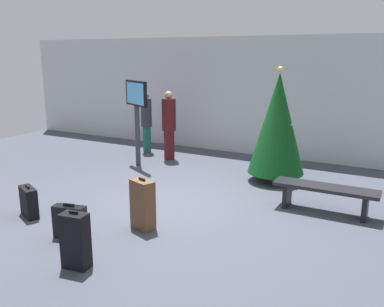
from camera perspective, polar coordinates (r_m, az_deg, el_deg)
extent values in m
plane|color=#424754|center=(7.69, -3.17, -6.95)|extent=(16.00, 16.00, 0.00)
cube|color=silver|center=(11.31, 8.89, 7.80)|extent=(16.00, 0.20, 3.17)
cylinder|color=#4C3319|center=(9.13, 11.43, -3.18)|extent=(0.12, 0.12, 0.21)
cone|color=#0F4719|center=(8.87, 11.79, 4.08)|extent=(1.20, 1.20, 2.13)
sphere|color=#F2D84C|center=(8.76, 12.15, 11.37)|extent=(0.12, 0.12, 0.12)
sphere|color=red|center=(8.97, 11.04, 6.25)|extent=(0.08, 0.08, 0.08)
sphere|color=yellow|center=(9.37, 10.98, 1.39)|extent=(0.08, 0.08, 0.08)
sphere|color=blue|center=(8.77, 13.54, 3.75)|extent=(0.08, 0.08, 0.08)
sphere|color=red|center=(8.89, 11.17, 7.40)|extent=(0.08, 0.08, 0.08)
cylinder|color=#333338|center=(10.19, -7.56, 2.43)|extent=(0.12, 0.12, 1.49)
cube|color=black|center=(10.04, -7.75, 8.28)|extent=(0.90, 0.52, 0.60)
cube|color=#4CB2F2|center=(10.00, -7.90, 8.25)|extent=(0.78, 0.42, 0.51)
cube|color=black|center=(7.50, 18.03, -4.55)|extent=(1.76, 0.44, 0.06)
cube|color=black|center=(7.71, 13.06, -5.60)|extent=(0.08, 0.35, 0.42)
cube|color=black|center=(7.49, 22.88, -6.92)|extent=(0.08, 0.35, 0.42)
cylinder|color=#4C1419|center=(10.78, -3.18, 1.21)|extent=(0.27, 0.27, 0.77)
cylinder|color=#4C1419|center=(10.64, -3.23, 5.41)|extent=(0.49, 0.49, 0.82)
sphere|color=tan|center=(10.58, -3.27, 8.12)|extent=(0.19, 0.19, 0.19)
cylinder|color=#19594C|center=(11.64, -6.26, 1.97)|extent=(0.22, 0.22, 0.73)
cylinder|color=#333338|center=(11.51, -6.36, 5.64)|extent=(0.33, 0.33, 0.78)
sphere|color=#8C6647|center=(11.45, -6.42, 8.00)|extent=(0.18, 0.18, 0.18)
cube|color=black|center=(5.59, -15.86, -11.58)|extent=(0.37, 0.26, 0.74)
cube|color=black|center=(5.44, -16.12, -7.86)|extent=(0.12, 0.05, 0.04)
cube|color=black|center=(7.56, -21.68, -6.27)|extent=(0.52, 0.37, 0.51)
cube|color=black|center=(7.47, -21.87, -4.28)|extent=(0.17, 0.10, 0.04)
cube|color=brown|center=(6.56, -6.86, -7.06)|extent=(0.45, 0.34, 0.79)
cube|color=black|center=(6.42, -6.96, -3.58)|extent=(0.14, 0.07, 0.04)
cube|color=black|center=(6.52, -16.56, -9.07)|extent=(0.53, 0.29, 0.50)
cube|color=black|center=(6.42, -16.73, -6.84)|extent=(0.18, 0.07, 0.04)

